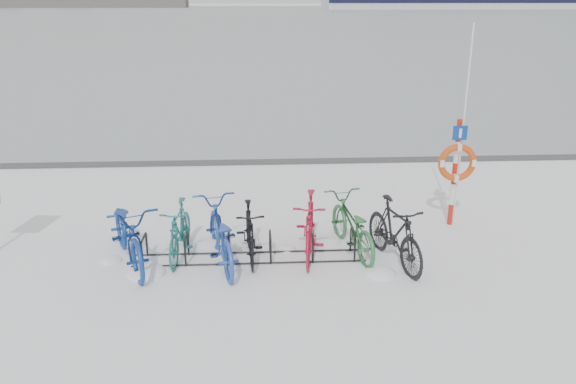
% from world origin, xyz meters
% --- Properties ---
extents(ground, '(900.00, 900.00, 0.00)m').
position_xyz_m(ground, '(0.00, 0.00, 0.00)').
color(ground, white).
rests_on(ground, ground).
extents(ice_sheet, '(400.00, 298.00, 0.02)m').
position_xyz_m(ice_sheet, '(0.00, 155.00, 0.01)').
color(ice_sheet, '#919CA4').
rests_on(ice_sheet, ground).
extents(quay_edge, '(400.00, 0.25, 0.10)m').
position_xyz_m(quay_edge, '(0.00, 5.90, 0.05)').
color(quay_edge, '#3F3F42').
rests_on(quay_edge, ground).
extents(bike_rack, '(4.00, 0.48, 0.46)m').
position_xyz_m(bike_rack, '(0.00, 0.00, 0.18)').
color(bike_rack, black).
rests_on(bike_rack, ground).
extents(lifebuoy_station, '(0.75, 0.22, 3.88)m').
position_xyz_m(lifebuoy_station, '(4.00, 1.30, 1.30)').
color(lifebuoy_station, '#B21E0E').
rests_on(lifebuoy_station, ground).
extents(bike_0, '(1.59, 2.39, 1.19)m').
position_xyz_m(bike_0, '(-2.03, -0.02, 0.59)').
color(bike_0, navy).
rests_on(bike_0, ground).
extents(bike_1, '(0.61, 1.71, 1.01)m').
position_xyz_m(bike_1, '(-1.21, 0.21, 0.50)').
color(bike_1, '#206A68').
rests_on(bike_1, ground).
extents(bike_2, '(1.18, 2.21, 1.10)m').
position_xyz_m(bike_2, '(-0.49, -0.09, 0.55)').
color(bike_2, '#274AA5').
rests_on(bike_2, ground).
extents(bike_3, '(0.58, 1.67, 0.99)m').
position_xyz_m(bike_3, '(0.00, 0.11, 0.49)').
color(bike_3, black).
rests_on(bike_3, ground).
extents(bike_4, '(0.78, 1.94, 1.13)m').
position_xyz_m(bike_4, '(1.06, 0.12, 0.57)').
color(bike_4, '#AF1433').
rests_on(bike_4, ground).
extents(bike_5, '(1.09, 2.07, 1.03)m').
position_xyz_m(bike_5, '(1.81, 0.26, 0.52)').
color(bike_5, '#2F6C3C').
rests_on(bike_5, ground).
extents(bike_6, '(1.00, 1.97, 1.14)m').
position_xyz_m(bike_6, '(2.46, -0.25, 0.57)').
color(bike_6, black).
rests_on(bike_6, ground).
extents(snow_drifts, '(5.69, 1.84, 0.22)m').
position_xyz_m(snow_drifts, '(0.31, -0.05, 0.00)').
color(snow_drifts, white).
rests_on(snow_drifts, ground).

